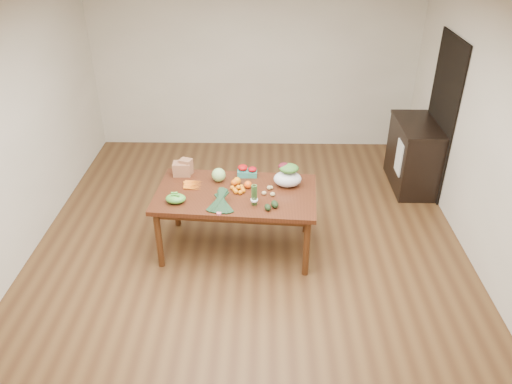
{
  "coord_description": "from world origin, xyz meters",
  "views": [
    {
      "loc": [
        0.17,
        -4.58,
        3.52
      ],
      "look_at": [
        0.08,
        0.0,
        0.82
      ],
      "focal_mm": 35.0,
      "sensor_mm": 36.0,
      "label": 1
    }
  ],
  "objects_px": {
    "mandarin_cluster": "(238,188)",
    "dining_table": "(237,221)",
    "salad_bag": "(288,176)",
    "cabinet": "(413,155)",
    "cabbage": "(219,175)",
    "asparagus_bundle": "(254,195)",
    "kale_bunch": "(220,202)",
    "paper_bag": "(182,167)"
  },
  "relations": [
    {
      "from": "cabinet",
      "to": "asparagus_bundle",
      "type": "distance_m",
      "value": 2.83
    },
    {
      "from": "cabbage",
      "to": "kale_bunch",
      "type": "xyz_separation_m",
      "value": [
        0.07,
        -0.59,
        0.0
      ]
    },
    {
      "from": "mandarin_cluster",
      "to": "asparagus_bundle",
      "type": "distance_m",
      "value": 0.35
    },
    {
      "from": "dining_table",
      "to": "paper_bag",
      "type": "distance_m",
      "value": 0.89
    },
    {
      "from": "cabinet",
      "to": "mandarin_cluster",
      "type": "relative_size",
      "value": 5.67
    },
    {
      "from": "cabbage",
      "to": "mandarin_cluster",
      "type": "bearing_deg",
      "value": -44.05
    },
    {
      "from": "cabinet",
      "to": "mandarin_cluster",
      "type": "xyz_separation_m",
      "value": [
        -2.33,
        -1.51,
        0.32
      ]
    },
    {
      "from": "mandarin_cluster",
      "to": "asparagus_bundle",
      "type": "bearing_deg",
      "value": -57.68
    },
    {
      "from": "dining_table",
      "to": "salad_bag",
      "type": "distance_m",
      "value": 0.77
    },
    {
      "from": "paper_bag",
      "to": "salad_bag",
      "type": "xyz_separation_m",
      "value": [
        1.21,
        -0.24,
        0.03
      ]
    },
    {
      "from": "dining_table",
      "to": "salad_bag",
      "type": "height_order",
      "value": "salad_bag"
    },
    {
      "from": "dining_table",
      "to": "cabbage",
      "type": "xyz_separation_m",
      "value": [
        -0.21,
        0.25,
        0.45
      ]
    },
    {
      "from": "dining_table",
      "to": "mandarin_cluster",
      "type": "distance_m",
      "value": 0.42
    },
    {
      "from": "cabinet",
      "to": "kale_bunch",
      "type": "height_order",
      "value": "cabinet"
    },
    {
      "from": "cabinet",
      "to": "cabbage",
      "type": "relative_size",
      "value": 6.51
    },
    {
      "from": "paper_bag",
      "to": "mandarin_cluster",
      "type": "bearing_deg",
      "value": -28.9
    },
    {
      "from": "cabinet",
      "to": "mandarin_cluster",
      "type": "height_order",
      "value": "cabinet"
    },
    {
      "from": "cabbage",
      "to": "mandarin_cluster",
      "type": "height_order",
      "value": "cabbage"
    },
    {
      "from": "paper_bag",
      "to": "cabbage",
      "type": "distance_m",
      "value": 0.46
    },
    {
      "from": "kale_bunch",
      "to": "salad_bag",
      "type": "xyz_separation_m",
      "value": [
        0.71,
        0.5,
        0.04
      ]
    },
    {
      "from": "cabbage",
      "to": "mandarin_cluster",
      "type": "distance_m",
      "value": 0.33
    },
    {
      "from": "cabbage",
      "to": "kale_bunch",
      "type": "relative_size",
      "value": 0.39
    },
    {
      "from": "cabbage",
      "to": "paper_bag",
      "type": "bearing_deg",
      "value": 161.84
    },
    {
      "from": "dining_table",
      "to": "paper_bag",
      "type": "xyz_separation_m",
      "value": [
        -0.64,
        0.39,
        0.47
      ]
    },
    {
      "from": "cabbage",
      "to": "mandarin_cluster",
      "type": "xyz_separation_m",
      "value": [
        0.24,
        -0.23,
        -0.04
      ]
    },
    {
      "from": "paper_bag",
      "to": "asparagus_bundle",
      "type": "relative_size",
      "value": 1.07
    },
    {
      "from": "dining_table",
      "to": "cabinet",
      "type": "distance_m",
      "value": 2.81
    },
    {
      "from": "mandarin_cluster",
      "to": "dining_table",
      "type": "bearing_deg",
      "value": -145.63
    },
    {
      "from": "dining_table",
      "to": "cabinet",
      "type": "xyz_separation_m",
      "value": [
        2.36,
        1.53,
        0.1
      ]
    },
    {
      "from": "cabinet",
      "to": "asparagus_bundle",
      "type": "bearing_deg",
      "value": -140.29
    },
    {
      "from": "dining_table",
      "to": "kale_bunch",
      "type": "height_order",
      "value": "kale_bunch"
    },
    {
      "from": "cabinet",
      "to": "mandarin_cluster",
      "type": "bearing_deg",
      "value": -147.16
    },
    {
      "from": "paper_bag",
      "to": "cabbage",
      "type": "relative_size",
      "value": 1.7
    },
    {
      "from": "salad_bag",
      "to": "asparagus_bundle",
      "type": "bearing_deg",
      "value": -130.87
    },
    {
      "from": "asparagus_bundle",
      "to": "dining_table",
      "type": "bearing_deg",
      "value": 132.44
    },
    {
      "from": "cabinet",
      "to": "cabbage",
      "type": "bearing_deg",
      "value": -153.55
    },
    {
      "from": "dining_table",
      "to": "salad_bag",
      "type": "bearing_deg",
      "value": 19.3
    },
    {
      "from": "cabinet",
      "to": "paper_bag",
      "type": "relative_size",
      "value": 3.83
    },
    {
      "from": "dining_table",
      "to": "kale_bunch",
      "type": "relative_size",
      "value": 4.37
    },
    {
      "from": "kale_bunch",
      "to": "mandarin_cluster",
      "type": "bearing_deg",
      "value": 69.17
    },
    {
      "from": "cabinet",
      "to": "asparagus_bundle",
      "type": "xyz_separation_m",
      "value": [
        -2.15,
        -1.79,
        0.4
      ]
    },
    {
      "from": "cabinet",
      "to": "cabbage",
      "type": "xyz_separation_m",
      "value": [
        -2.57,
        -1.28,
        0.36
      ]
    }
  ]
}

